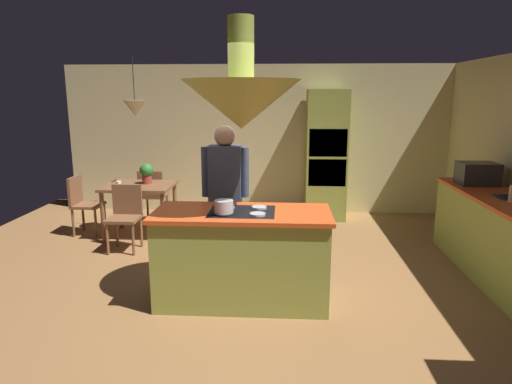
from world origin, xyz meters
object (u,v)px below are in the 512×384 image
at_px(oven_tower, 326,155).
at_px(dining_table, 140,192).
at_px(chair_by_back_wall, 152,193).
at_px(cup_on_table, 119,184).
at_px(microwave_on_counter, 478,174).
at_px(chair_facing_island, 125,213).
at_px(potted_plant_on_table, 147,172).
at_px(chair_at_corner, 83,201).
at_px(kitchen_island, 242,256).
at_px(person_at_island, 225,191).
at_px(cooking_pot_on_cooktop, 224,206).

xyz_separation_m(oven_tower, dining_table, (-2.80, -1.14, -0.42)).
relative_size(chair_by_back_wall, cup_on_table, 9.67).
bearing_deg(microwave_on_counter, chair_by_back_wall, 165.03).
distance_m(chair_facing_island, potted_plant_on_table, 0.84).
bearing_deg(chair_at_corner, dining_table, -90.00).
relative_size(kitchen_island, potted_plant_on_table, 5.78).
bearing_deg(potted_plant_on_table, oven_tower, 21.26).
bearing_deg(chair_by_back_wall, person_at_island, 125.06).
bearing_deg(dining_table, chair_facing_island, -90.00).
xyz_separation_m(chair_by_back_wall, cooking_pot_on_cooktop, (1.54, -2.86, 0.51)).
xyz_separation_m(oven_tower, chair_facing_island, (-2.80, -1.78, -0.56)).
bearing_deg(microwave_on_counter, cup_on_table, 175.51).
bearing_deg(chair_at_corner, cup_on_table, -107.82).
height_order(chair_by_back_wall, cup_on_table, chair_by_back_wall).
bearing_deg(person_at_island, chair_facing_island, 150.99).
distance_m(person_at_island, microwave_on_counter, 3.20).
bearing_deg(kitchen_island, oven_tower, 71.26).
distance_m(kitchen_island, chair_facing_island, 2.25).
relative_size(chair_facing_island, chair_at_corner, 1.00).
xyz_separation_m(dining_table, chair_by_back_wall, (0.00, 0.63, -0.14)).
distance_m(person_at_island, potted_plant_on_table, 2.05).
distance_m(dining_table, chair_by_back_wall, 0.65).
relative_size(cup_on_table, cooking_pot_on_cooktop, 0.50).
height_order(chair_facing_island, chair_by_back_wall, same).
distance_m(oven_tower, cup_on_table, 3.33).
xyz_separation_m(kitchen_island, cup_on_table, (-1.93, 1.89, 0.33)).
xyz_separation_m(dining_table, cooking_pot_on_cooktop, (1.54, -2.23, 0.37)).
xyz_separation_m(dining_table, microwave_on_counter, (4.54, -0.58, 0.43)).
bearing_deg(person_at_island, potted_plant_on_table, 131.70).
relative_size(person_at_island, potted_plant_on_table, 5.74).
bearing_deg(chair_by_back_wall, chair_facing_island, 90.00).
bearing_deg(person_at_island, microwave_on_counter, 15.55).
bearing_deg(cooking_pot_on_cooktop, chair_facing_island, 133.96).
height_order(kitchen_island, cooking_pot_on_cooktop, cooking_pot_on_cooktop).
bearing_deg(microwave_on_counter, chair_at_corner, 173.87).
height_order(chair_at_corner, microwave_on_counter, microwave_on_counter).
distance_m(dining_table, cup_on_table, 0.35).
relative_size(chair_facing_island, potted_plant_on_table, 2.90).
bearing_deg(cooking_pot_on_cooktop, potted_plant_on_table, 121.98).
bearing_deg(chair_by_back_wall, cup_on_table, 74.69).
height_order(microwave_on_counter, cooking_pot_on_cooktop, microwave_on_counter).
distance_m(cup_on_table, cooking_pot_on_cooktop, 2.70).
relative_size(chair_at_corner, cooking_pot_on_cooktop, 4.83).
distance_m(chair_by_back_wall, cooking_pot_on_cooktop, 3.29).
xyz_separation_m(oven_tower, microwave_on_counter, (1.74, -1.72, 0.01)).
xyz_separation_m(chair_at_corner, microwave_on_counter, (5.41, -0.58, 0.57)).
relative_size(dining_table, chair_by_back_wall, 1.13).
bearing_deg(person_at_island, chair_by_back_wall, 125.06).
distance_m(potted_plant_on_table, cup_on_table, 0.45).
bearing_deg(chair_facing_island, cup_on_table, 118.26).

